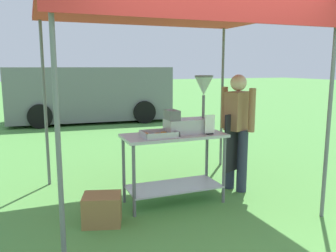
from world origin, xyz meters
TOP-DOWN VIEW (x-y plane):
  - ground_plane at (0.00, 6.00)m, footprint 70.00×70.00m
  - stall_canopy at (-0.02, 1.03)m, footprint 3.08×2.54m
  - donut_cart at (-0.02, 0.93)m, footprint 1.28×0.57m
  - donut_tray at (-0.24, 0.85)m, footprint 0.41×0.31m
  - donut_fryer at (0.22, 0.94)m, footprint 0.62×0.28m
  - menu_sign at (0.39, 0.76)m, footprint 0.13×0.05m
  - vendor at (0.96, 1.05)m, footprint 0.46×0.52m
  - supply_crate at (-0.99, 0.65)m, footprint 0.49×0.43m
  - van_grey at (0.14, 8.17)m, footprint 4.94×2.33m

SIDE VIEW (x-z plane):
  - ground_plane at x=0.00m, z-range 0.00..0.00m
  - supply_crate at x=-0.99m, z-range 0.00..0.33m
  - donut_cart at x=-0.02m, z-range 0.19..1.07m
  - van_grey at x=0.14m, z-range 0.03..1.72m
  - vendor at x=0.96m, z-range 0.10..1.71m
  - donut_tray at x=-0.24m, z-range 0.87..0.95m
  - menu_sign at x=0.39m, z-range 0.87..1.11m
  - donut_fryer at x=0.22m, z-range 0.77..1.49m
  - stall_canopy at x=-0.02m, z-range 1.11..3.51m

